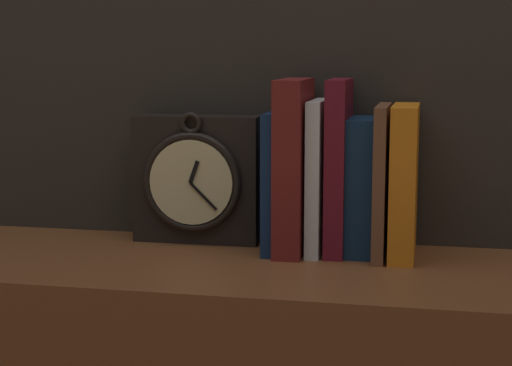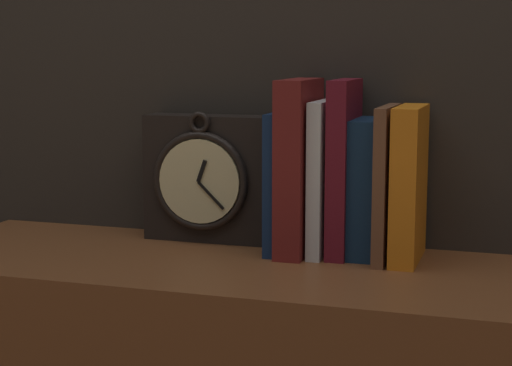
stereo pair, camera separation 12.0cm
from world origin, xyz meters
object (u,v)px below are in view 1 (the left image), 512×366
book_slot0_navy (275,181)px  book_slot3_maroon (338,167)px  book_slot2_white (318,177)px  clock (197,179)px  book_slot4_navy (362,186)px  book_slot5_brown (382,181)px  book_slot6_orange (404,182)px  book_slot1_maroon (294,166)px

book_slot0_navy → book_slot3_maroon: bearing=1.9°
book_slot3_maroon → book_slot0_navy: bearing=-178.1°
book_slot2_white → clock: bearing=171.7°
book_slot4_navy → book_slot5_brown: size_ratio=0.91×
book_slot5_brown → book_slot0_navy: bearing=177.9°
book_slot2_white → book_slot4_navy: book_slot2_white is taller
book_slot2_white → book_slot6_orange: book_slot2_white is taller
clock → book_slot1_maroon: (0.16, -0.04, 0.03)m
book_slot1_maroon → book_slot5_brown: (0.13, -0.00, -0.02)m
book_slot2_white → book_slot3_maroon: size_ratio=0.88×
book_slot2_white → book_slot5_brown: book_slot2_white is taller
book_slot0_navy → book_slot5_brown: 0.16m
clock → book_slot3_maroon: bearing=-6.6°
book_slot0_navy → book_slot4_navy: (0.13, 0.01, -0.00)m
book_slot3_maroon → book_slot4_navy: (0.03, 0.00, -0.03)m
book_slot3_maroon → book_slot5_brown: bearing=-7.9°
book_slot0_navy → book_slot5_brown: size_ratio=0.94×
book_slot1_maroon → book_slot2_white: book_slot1_maroon is taller
book_slot3_maroon → book_slot4_navy: bearing=6.7°
book_slot2_white → book_slot4_navy: 0.07m
book_slot0_navy → book_slot6_orange: size_ratio=0.94×
book_slot1_maroon → book_slot5_brown: size_ratio=1.16×
book_slot5_brown → book_slot6_orange: (0.03, 0.00, 0.00)m
book_slot0_navy → book_slot1_maroon: size_ratio=0.81×
clock → book_slot5_brown: size_ratio=0.93×
book_slot2_white → book_slot4_navy: (0.07, 0.01, -0.01)m
book_slot1_maroon → book_slot3_maroon: (0.07, 0.01, -0.00)m
book_slot4_navy → book_slot6_orange: 0.06m
book_slot2_white → book_slot3_maroon: (0.03, 0.00, 0.02)m
clock → book_slot6_orange: size_ratio=0.93×
book_slot0_navy → book_slot2_white: bearing=0.7°
clock → book_slot0_navy: 0.13m
clock → book_slot0_navy: bearing=-12.7°
clock → book_slot6_orange: (0.32, -0.03, 0.01)m
book_slot2_white → book_slot4_navy: bearing=5.6°
clock → book_slot2_white: (0.20, -0.03, 0.01)m
book_slot0_navy → book_slot2_white: 0.07m
book_slot0_navy → book_slot5_brown: (0.16, -0.01, 0.01)m
book_slot6_orange → book_slot5_brown: bearing=-178.1°
book_slot1_maroon → book_slot5_brown: book_slot1_maroon is taller
clock → book_slot0_navy: (0.13, -0.03, 0.00)m
book_slot1_maroon → book_slot6_orange: (0.16, 0.00, -0.02)m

